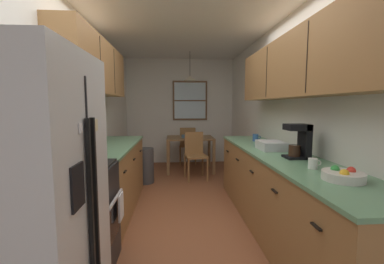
# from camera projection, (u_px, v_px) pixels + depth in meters

# --- Properties ---
(ground_plane) EXTENTS (12.00, 12.00, 0.00)m
(ground_plane) POSITION_uv_depth(u_px,v_px,m) (185.00, 201.00, 3.72)
(ground_plane) COLOR brown
(wall_left) EXTENTS (0.10, 9.00, 2.55)m
(wall_left) POSITION_uv_depth(u_px,v_px,m) (88.00, 116.00, 3.49)
(wall_left) COLOR white
(wall_left) RESTS_ON ground
(wall_right) EXTENTS (0.10, 9.00, 2.55)m
(wall_right) POSITION_uv_depth(u_px,v_px,m) (276.00, 115.00, 3.68)
(wall_right) COLOR white
(wall_right) RESTS_ON ground
(wall_back) EXTENTS (4.40, 0.10, 2.55)m
(wall_back) POSITION_uv_depth(u_px,v_px,m) (180.00, 111.00, 6.21)
(wall_back) COLOR white
(wall_back) RESTS_ON ground
(ceiling_slab) EXTENTS (4.40, 9.00, 0.08)m
(ceiling_slab) POSITION_uv_depth(u_px,v_px,m) (184.00, 20.00, 3.45)
(ceiling_slab) COLOR white
(refrigerator) EXTENTS (0.71, 0.79, 1.71)m
(refrigerator) POSITION_uv_depth(u_px,v_px,m) (27.00, 208.00, 1.37)
(refrigerator) COLOR silver
(refrigerator) RESTS_ON ground
(stove_range) EXTENTS (0.66, 0.58, 1.10)m
(stove_range) POSITION_uv_depth(u_px,v_px,m) (75.00, 218.00, 2.11)
(stove_range) COLOR black
(stove_range) RESTS_ON ground
(microwave_over_range) EXTENTS (0.39, 0.62, 0.34)m
(microwave_over_range) POSITION_uv_depth(u_px,v_px,m) (52.00, 68.00, 1.97)
(microwave_over_range) COLOR silver
(counter_left) EXTENTS (0.64, 1.93, 0.90)m
(counter_left) POSITION_uv_depth(u_px,v_px,m) (111.00, 178.00, 3.36)
(counter_left) COLOR olive
(counter_left) RESTS_ON ground
(upper_cabinets_left) EXTENTS (0.33, 2.01, 0.66)m
(upper_cabinets_left) POSITION_uv_depth(u_px,v_px,m) (95.00, 68.00, 3.15)
(upper_cabinets_left) COLOR olive
(counter_right) EXTENTS (0.64, 3.14, 0.90)m
(counter_right) POSITION_uv_depth(u_px,v_px,m) (278.00, 193.00, 2.77)
(counter_right) COLOR olive
(counter_right) RESTS_ON ground
(upper_cabinets_right) EXTENTS (0.33, 2.82, 0.65)m
(upper_cabinets_right) POSITION_uv_depth(u_px,v_px,m) (298.00, 66.00, 2.59)
(upper_cabinets_right) COLOR olive
(dining_table) EXTENTS (1.00, 0.76, 0.74)m
(dining_table) POSITION_uv_depth(u_px,v_px,m) (190.00, 142.00, 5.43)
(dining_table) COLOR brown
(dining_table) RESTS_ON ground
(dining_chair_near) EXTENTS (0.45, 0.45, 0.90)m
(dining_chair_near) POSITION_uv_depth(u_px,v_px,m) (195.00, 153.00, 4.86)
(dining_chair_near) COLOR olive
(dining_chair_near) RESTS_ON ground
(dining_chair_far) EXTENTS (0.44, 0.44, 0.90)m
(dining_chair_far) POSITION_uv_depth(u_px,v_px,m) (188.00, 144.00, 6.03)
(dining_chair_far) COLOR olive
(dining_chair_far) RESTS_ON ground
(pendant_light) EXTENTS (0.29, 0.29, 0.61)m
(pendant_light) POSITION_uv_depth(u_px,v_px,m) (190.00, 78.00, 5.29)
(pendant_light) COLOR black
(back_window) EXTENTS (0.84, 0.05, 0.96)m
(back_window) POSITION_uv_depth(u_px,v_px,m) (190.00, 101.00, 6.13)
(back_window) COLOR brown
(trash_bin) EXTENTS (0.34, 0.34, 0.64)m
(trash_bin) POSITION_uv_depth(u_px,v_px,m) (145.00, 166.00, 4.60)
(trash_bin) COLOR #3F3F42
(trash_bin) RESTS_ON ground
(storage_canister) EXTENTS (0.12, 0.12, 0.17)m
(storage_canister) POSITION_uv_depth(u_px,v_px,m) (90.00, 149.00, 2.51)
(storage_canister) COLOR #265999
(storage_canister) RESTS_ON counter_left
(dish_towel) EXTENTS (0.02, 0.16, 0.24)m
(dish_towel) POSITION_uv_depth(u_px,v_px,m) (121.00, 206.00, 2.28)
(dish_towel) COLOR white
(coffee_maker) EXTENTS (0.22, 0.18, 0.34)m
(coffee_maker) POSITION_uv_depth(u_px,v_px,m) (300.00, 141.00, 2.44)
(coffee_maker) COLOR black
(coffee_maker) RESTS_ON counter_right
(mug_by_coffeemaker) EXTENTS (0.11, 0.07, 0.09)m
(mug_by_coffeemaker) POSITION_uv_depth(u_px,v_px,m) (313.00, 164.00, 2.04)
(mug_by_coffeemaker) COLOR white
(mug_by_coffeemaker) RESTS_ON counter_right
(mug_spare) EXTENTS (0.12, 0.08, 0.10)m
(mug_spare) POSITION_uv_depth(u_px,v_px,m) (256.00, 138.00, 3.64)
(mug_spare) COLOR #335999
(mug_spare) RESTS_ON counter_right
(fruit_bowl) EXTENTS (0.28, 0.28, 0.09)m
(fruit_bowl) POSITION_uv_depth(u_px,v_px,m) (343.00, 175.00, 1.73)
(fruit_bowl) COLOR silver
(fruit_bowl) RESTS_ON counter_right
(dish_rack) EXTENTS (0.28, 0.34, 0.10)m
(dish_rack) POSITION_uv_depth(u_px,v_px,m) (271.00, 145.00, 2.94)
(dish_rack) COLOR silver
(dish_rack) RESTS_ON counter_right
(table_serving_bowl) EXTENTS (0.16, 0.16, 0.06)m
(table_serving_bowl) POSITION_uv_depth(u_px,v_px,m) (185.00, 136.00, 5.34)
(table_serving_bowl) COLOR #4C7299
(table_serving_bowl) RESTS_ON dining_table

